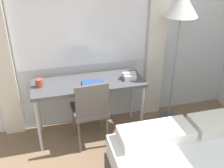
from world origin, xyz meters
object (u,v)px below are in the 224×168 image
at_px(telephone, 129,76).
at_px(standing_lamp, 181,13).
at_px(desk_chair, 90,109).
at_px(mug, 39,83).
at_px(desk, 89,87).
at_px(book, 93,83).

bearing_deg(telephone, standing_lamp, 1.81).
distance_m(desk_chair, telephone, 0.63).
distance_m(standing_lamp, mug, 1.85).
distance_m(desk, mug, 0.58).
distance_m(desk, telephone, 0.52).
bearing_deg(telephone, book, -176.12).
bearing_deg(desk_chair, mug, 150.55).
bearing_deg(book, standing_lamp, 2.69).
bearing_deg(desk_chair, telephone, 17.83).
distance_m(telephone, book, 0.46).
relative_size(desk, mug, 13.93).
bearing_deg(book, mug, 171.59).
height_order(desk, desk_chair, desk_chair).
bearing_deg(desk, book, -55.11).
xyz_separation_m(standing_lamp, telephone, (-0.62, -0.02, -0.73)).
relative_size(desk, book, 4.84).
bearing_deg(desk_chair, book, 63.56).
bearing_deg(book, telephone, 3.88).
relative_size(desk_chair, telephone, 5.29).
xyz_separation_m(telephone, book, (-0.46, -0.03, -0.02)).
height_order(desk_chair, standing_lamp, standing_lamp).
distance_m(desk, standing_lamp, 1.40).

